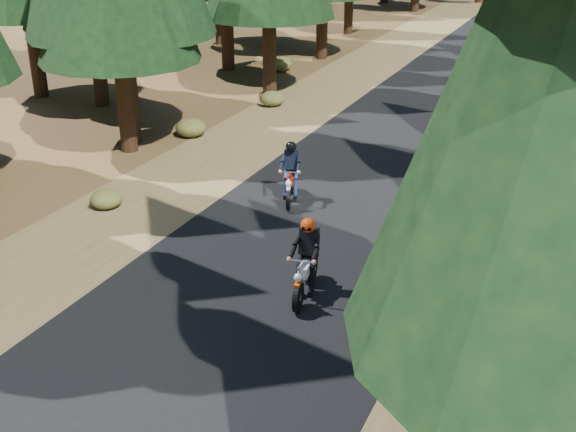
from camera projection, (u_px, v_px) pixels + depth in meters
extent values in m
plane|color=#413117|center=(255.00, 299.00, 13.52)|extent=(120.00, 120.00, 0.00)
cube|color=black|center=(347.00, 204.00, 17.68)|extent=(6.00, 100.00, 0.01)
cube|color=brown|center=(186.00, 176.00, 19.41)|extent=(3.20, 100.00, 0.01)
cube|color=brown|center=(542.00, 237.00, 15.95)|extent=(3.20, 100.00, 0.01)
cylinder|color=black|center=(122.00, 60.00, 20.30)|extent=(0.51, 0.51, 5.34)
cylinder|color=black|center=(124.00, 35.00, 20.90)|extent=(0.56, 0.56, 6.43)
cylinder|color=black|center=(94.00, 27.00, 24.84)|extent=(0.52, 0.52, 5.56)
cylinder|color=black|center=(269.00, 17.00, 26.31)|extent=(0.53, 0.53, 5.72)
cylinder|color=black|center=(30.00, 15.00, 25.88)|extent=(0.54, 0.54, 6.00)
ellipsoid|color=#474C1E|center=(191.00, 128.00, 22.52)|extent=(0.96, 0.96, 0.57)
ellipsoid|color=#474C1E|center=(272.00, 99.00, 25.80)|extent=(0.88, 0.88, 0.53)
ellipsoid|color=#474C1E|center=(106.00, 199.00, 17.38)|extent=(0.78, 0.78, 0.47)
ellipsoid|color=#474C1E|center=(281.00, 64.00, 30.87)|extent=(1.00, 1.00, 0.60)
cube|color=black|center=(306.00, 247.00, 13.20)|extent=(0.37, 0.26, 0.50)
sphere|color=#CD3908|center=(306.00, 229.00, 13.05)|extent=(0.32, 0.32, 0.28)
cube|color=black|center=(291.00, 163.00, 17.45)|extent=(0.38, 0.30, 0.48)
sphere|color=black|center=(291.00, 149.00, 17.30)|extent=(0.34, 0.34, 0.27)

